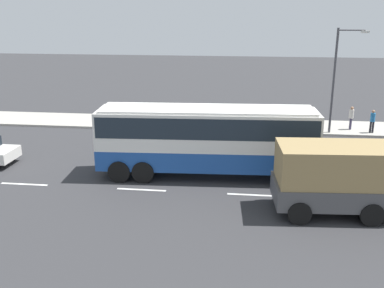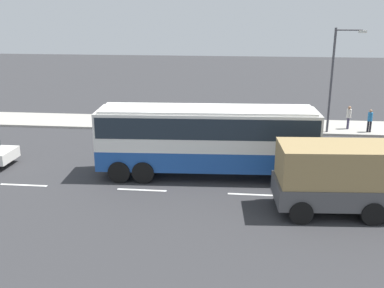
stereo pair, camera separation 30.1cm
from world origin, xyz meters
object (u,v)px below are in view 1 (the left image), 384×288
pedestrian_at_crossing (373,120)px  street_lamp (338,73)px  cargo_truck (365,178)px  pedestrian_near_curb (351,116)px  coach_bus (207,134)px

pedestrian_at_crossing → street_lamp: street_lamp is taller
cargo_truck → street_lamp: size_ratio=1.15×
pedestrian_at_crossing → street_lamp: 4.13m
pedestrian_near_curb → pedestrian_at_crossing: size_ratio=1.04×
cargo_truck → pedestrian_at_crossing: 13.36m
coach_bus → pedestrian_near_curb: 13.67m
pedestrian_near_curb → cargo_truck: bearing=-76.1°
cargo_truck → pedestrian_at_crossing: bearing=70.2°
coach_bus → street_lamp: bearing=45.4°
pedestrian_at_crossing → street_lamp: (-2.65, -0.26, 3.15)m
coach_bus → pedestrian_near_curb: size_ratio=6.80×
street_lamp → cargo_truck: bearing=-94.4°
coach_bus → pedestrian_at_crossing: coach_bus is taller
cargo_truck → coach_bus: bearing=148.2°
coach_bus → pedestrian_near_curb: coach_bus is taller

